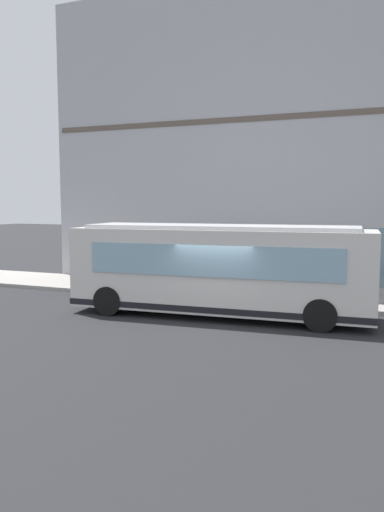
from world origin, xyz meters
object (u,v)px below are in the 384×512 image
at_px(city_bus_nearside, 219,270).
at_px(pedestrian_near_building_entrance, 86,263).
at_px(newspaper_vending_box, 182,280).
at_px(fire_hydrant, 278,281).

bearing_deg(city_bus_nearside, pedestrian_near_building_entrance, 68.90).
distance_m(pedestrian_near_building_entrance, newspaper_vending_box, 4.45).
bearing_deg(newspaper_vending_box, fire_hydrant, -63.91).
bearing_deg(newspaper_vending_box, pedestrian_near_building_entrance, 96.55).
distance_m(city_bus_nearside, pedestrian_near_building_entrance, 7.59).
xyz_separation_m(fire_hydrant, pedestrian_near_building_entrance, (-2.30, 8.05, 0.69)).
distance_m(city_bus_nearside, newspaper_vending_box, 4.32).
relative_size(pedestrian_near_building_entrance, newspaper_vending_box, 2.01).
bearing_deg(city_bus_nearside, newspaper_vending_box, 39.84).
height_order(city_bus_nearside, newspaper_vending_box, city_bus_nearside).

